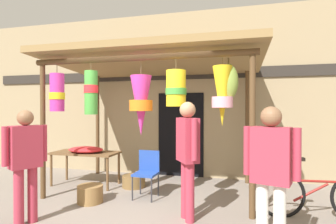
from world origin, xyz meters
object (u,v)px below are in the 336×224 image
Objects in this scene: flower_heap_on_table at (86,150)px; wicker_basket_spare at (90,194)px; folding_chair at (147,170)px; wicker_basket_by_table at (134,181)px; display_table at (86,155)px; customer_foreground at (188,150)px; parked_bicycle at (317,195)px; vendor_in_orange at (271,169)px; shopper_by_bananas at (26,157)px.

flower_heap_on_table reaches higher than wicker_basket_spare.
wicker_basket_by_table is at bearing 132.18° from folding_chair.
wicker_basket_spare is at bearing -54.81° from display_table.
flower_heap_on_table is 1.19m from wicker_basket_by_table.
wicker_basket_by_table is at bearing 135.56° from customer_foreground.
display_table is 2.95× the size of wicker_basket_by_table.
display_table is 0.17m from flower_heap_on_table.
display_table is at bearing 164.64° from folding_chair.
folding_chair is 1.07m from wicker_basket_spare.
folding_chair reaches higher than flower_heap_on_table.
display_table is 4.34m from parked_bicycle.
vendor_in_orange reaches higher than folding_chair.
wicker_basket_by_table is 2.35m from shopper_by_bananas.
wicker_basket_by_table is 1.12m from wicker_basket_spare.
shopper_by_bananas is at bearing -129.89° from folding_chair.
wicker_basket_by_table is 0.27× the size of customer_foreground.
customer_foreground reaches higher than folding_chair.
flower_heap_on_table is 0.44× the size of customer_foreground.
folding_chair is at bearing -15.36° from display_table.
wicker_basket_spare is at bearing 170.40° from customer_foreground.
wicker_basket_by_table is at bearing 138.95° from vendor_in_orange.
parked_bicycle is (3.60, 0.22, 0.20)m from wicker_basket_spare.
flower_heap_on_table is 1.53m from folding_chair.
customer_foreground reaches higher than vendor_in_orange.
flower_heap_on_table is 0.43× the size of parked_bicycle.
vendor_in_orange is at bearing -30.00° from display_table.
folding_chair is 2.04m from shopper_by_bananas.
vendor_in_orange reaches higher than flower_heap_on_table.
display_table is 0.80× the size of parked_bicycle.
customer_foreground is (0.90, -0.82, 0.52)m from folding_chair.
shopper_by_bananas reaches higher than parked_bicycle.
shopper_by_bananas is at bearing -111.34° from wicker_basket_by_table.
shopper_by_bananas reaches higher than flower_heap_on_table.
wicker_basket_by_table is at bearing 10.05° from flower_heap_on_table.
flower_heap_on_table is 1.23m from wicker_basket_spare.
parked_bicycle is (4.27, -0.73, -0.28)m from display_table.
customer_foreground is at bearing -164.38° from parked_bicycle.
wicker_basket_spare is at bearing -176.53° from parked_bicycle.
display_table is 1.99m from shopper_by_bananas.
vendor_in_orange is at bearing -41.05° from wicker_basket_by_table.
folding_chair is (1.46, -0.35, -0.26)m from flower_heap_on_table.
flower_heap_on_table is at bearing 95.74° from shopper_by_bananas.
folding_chair is 0.48× the size of parked_bicycle.
flower_heap_on_table is 1.89m from shopper_by_bananas.
wicker_basket_by_table is 1.08× the size of wicker_basket_spare.
wicker_basket_by_table is at bearing 165.51° from parked_bicycle.
wicker_basket_spare is at bearing -148.51° from folding_chair.
parked_bicycle is 4.24m from shopper_by_bananas.
parked_bicycle is at bearing 15.62° from customer_foreground.
display_table is 1.25m from wicker_basket_spare.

